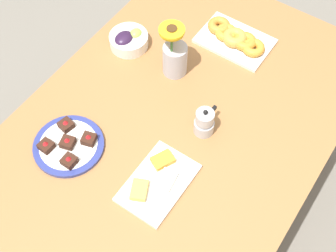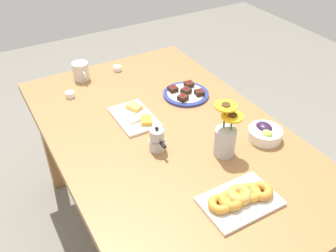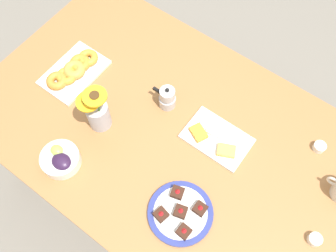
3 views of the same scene
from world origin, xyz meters
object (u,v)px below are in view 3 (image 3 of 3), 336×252
Objects in this scene: cheese_platter at (216,138)px; moka_pot at (167,98)px; grape_bowl at (61,159)px; croissant_platter at (74,70)px; dessert_plate at (180,213)px; flower_vase at (98,113)px; jam_cup_berry at (319,147)px; dining_table at (168,139)px; jam_cup_honey at (315,239)px.

cheese_platter is 0.26m from moka_pot.
grape_bowl is 0.53× the size of croissant_platter.
dessert_plate is 1.00× the size of flower_vase.
jam_cup_berry is at bearing -118.38° from dessert_plate.
dining_table is at bearing -150.65° from flower_vase.
jam_cup_honey reaches higher than dining_table.
cheese_platter is at bearing -134.42° from grape_bowl.
jam_cup_honey is 0.48m from dessert_plate.
flower_vase reaches higher than jam_cup_honey.
dining_table is 13.45× the size of moka_pot.
dessert_plate is (-0.73, 0.22, -0.01)m from croissant_platter.
cheese_platter is at bearing 31.08° from jam_cup_berry.
moka_pot is (0.31, -0.34, 0.04)m from dessert_plate.
moka_pot is (0.60, 0.19, 0.03)m from jam_cup_berry.
croissant_platter is 5.94× the size of jam_cup_honey.
jam_cup_berry is 0.88m from flower_vase.
jam_cup_berry is 0.61m from dessert_plate.
jam_cup_honey is (-0.67, 0.04, 0.10)m from dining_table.
jam_cup_honey is at bearing 176.43° from dining_table.
dessert_plate is at bearing 167.14° from flower_vase.
dining_table is 0.22m from cheese_platter.
flower_vase is (0.24, 0.14, 0.17)m from dining_table.
jam_cup_berry is 0.20× the size of flower_vase.
flower_vase is 2.01× the size of moka_pot.
dessert_plate is at bearing 61.62° from jam_cup_berry.
jam_cup_berry is at bearing -151.11° from dining_table.
moka_pot is at bearing -125.38° from flower_vase.
moka_pot reaches higher than croissant_platter.
dining_table is at bearing 28.89° from jam_cup_berry.
dining_table is 0.68m from jam_cup_honey.
flower_vase is at bearing 54.62° from moka_pot.
flower_vase reaches higher than grape_bowl.
cheese_platter is at bearing -152.71° from flower_vase.
dessert_plate is 0.49m from flower_vase.
moka_pot reaches higher than grape_bowl.
cheese_platter is (-0.18, -0.08, 0.10)m from dining_table.
grape_bowl is at bearing 12.78° from dessert_plate.
croissant_platter is at bearing 16.87° from jam_cup_berry.
flower_vase reaches higher than moka_pot.
croissant_platter is 1.16m from jam_cup_honey.
dining_table is 0.45m from grape_bowl.
cheese_platter is at bearing -155.63° from dining_table.
flower_vase is (-0.25, 0.12, 0.06)m from croissant_platter.
grape_bowl is 3.13× the size of jam_cup_berry.
moka_pot is (0.25, -0.02, 0.04)m from cheese_platter.
grape_bowl is at bearing 39.80° from jam_cup_berry.
grape_bowl is 0.97m from jam_cup_honey.
flower_vase is (0.42, 0.22, 0.07)m from cheese_platter.
jam_cup_honey is 0.36m from jam_cup_berry.
jam_cup_honey is at bearing -154.95° from dessert_plate.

